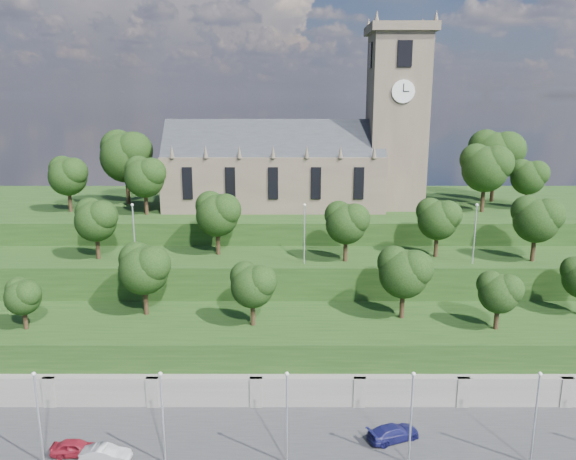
{
  "coord_description": "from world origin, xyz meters",
  "views": [
    {
      "loc": [
        -1.89,
        -37.86,
        31.39
      ],
      "look_at": [
        -1.92,
        30.0,
        15.13
      ],
      "focal_mm": 35.0,
      "sensor_mm": 36.0,
      "label": 1
    }
  ],
  "objects_px": {
    "car_right": "(393,433)",
    "car_middle": "(106,454)",
    "car_left": "(75,448)",
    "church": "(306,157)"
  },
  "relations": [
    {
      "from": "car_right",
      "to": "car_middle",
      "type": "bearing_deg",
      "value": 75.15
    },
    {
      "from": "car_left",
      "to": "car_right",
      "type": "height_order",
      "value": "car_right"
    },
    {
      "from": "church",
      "to": "car_middle",
      "type": "relative_size",
      "value": 9.45
    },
    {
      "from": "car_middle",
      "to": "car_right",
      "type": "distance_m",
      "value": 24.44
    },
    {
      "from": "car_left",
      "to": "car_right",
      "type": "relative_size",
      "value": 0.84
    },
    {
      "from": "car_middle",
      "to": "car_right",
      "type": "height_order",
      "value": "car_right"
    },
    {
      "from": "car_middle",
      "to": "car_right",
      "type": "bearing_deg",
      "value": -79.45
    },
    {
      "from": "car_right",
      "to": "car_left",
      "type": "bearing_deg",
      "value": 72.59
    },
    {
      "from": "car_left",
      "to": "car_right",
      "type": "distance_m",
      "value": 27.15
    },
    {
      "from": "church",
      "to": "car_left",
      "type": "xyz_separation_m",
      "value": [
        -20.54,
        -42.41,
        -19.84
      ]
    }
  ]
}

